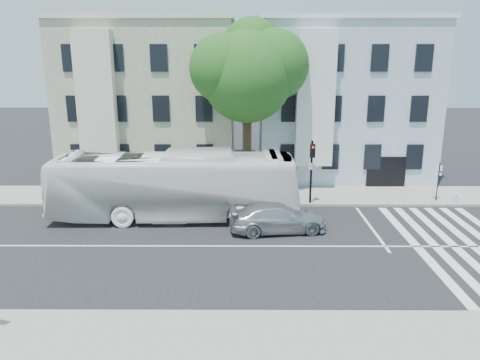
{
  "coord_description": "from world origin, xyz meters",
  "views": [
    {
      "loc": [
        -0.3,
        -20.63,
        8.81
      ],
      "look_at": [
        -0.41,
        3.2,
        2.4
      ],
      "focal_mm": 35.0,
      "sensor_mm": 36.0,
      "label": 1
    }
  ],
  "objects_px": {
    "sedan": "(278,218)",
    "fire_hydrant": "(456,197)",
    "traffic_signal": "(312,164)",
    "bus": "(175,185)"
  },
  "relations": [
    {
      "from": "bus",
      "to": "fire_hydrant",
      "type": "distance_m",
      "value": 16.79
    },
    {
      "from": "sedan",
      "to": "fire_hydrant",
      "type": "bearing_deg",
      "value": -76.4
    },
    {
      "from": "sedan",
      "to": "fire_hydrant",
      "type": "height_order",
      "value": "sedan"
    },
    {
      "from": "sedan",
      "to": "fire_hydrant",
      "type": "relative_size",
      "value": 6.99
    },
    {
      "from": "bus",
      "to": "fire_hydrant",
      "type": "xyz_separation_m",
      "value": [
        16.57,
        2.34,
        -1.37
      ]
    },
    {
      "from": "traffic_signal",
      "to": "fire_hydrant",
      "type": "bearing_deg",
      "value": -10.24
    },
    {
      "from": "bus",
      "to": "sedan",
      "type": "distance_m",
      "value": 5.99
    },
    {
      "from": "fire_hydrant",
      "to": "bus",
      "type": "bearing_deg",
      "value": -171.97
    },
    {
      "from": "traffic_signal",
      "to": "fire_hydrant",
      "type": "distance_m",
      "value": 9.01
    },
    {
      "from": "bus",
      "to": "traffic_signal",
      "type": "relative_size",
      "value": 3.41
    }
  ]
}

